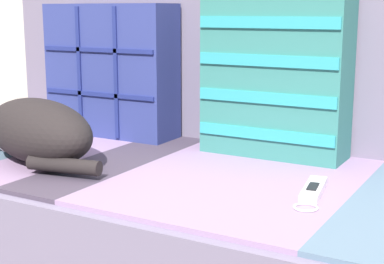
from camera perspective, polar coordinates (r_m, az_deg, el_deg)
The scene contains 6 objects.
couch at distance 1.47m, azimuth 2.33°, elevation -10.42°, with size 1.80×0.82×0.36m.
sofa_backrest at distance 1.68m, azimuth 7.89°, elevation 8.83°, with size 1.77×0.14×0.58m.
throw_pillow_quilted at distance 1.79m, azimuth -7.82°, elevation 5.95°, with size 0.41×0.14×0.39m.
throw_pillow_striped at distance 1.52m, azimuth 8.09°, elevation 5.33°, with size 0.37×0.14×0.41m.
sleeping_cat at distance 1.52m, azimuth -15.06°, elevation 0.11°, with size 0.46×0.31×0.16m.
game_remote_far at distance 1.24m, azimuth 11.65°, elevation -5.62°, with size 0.07×0.20×0.02m.
Camera 1 is at (0.62, -1.07, 0.74)m, focal length 55.00 mm.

